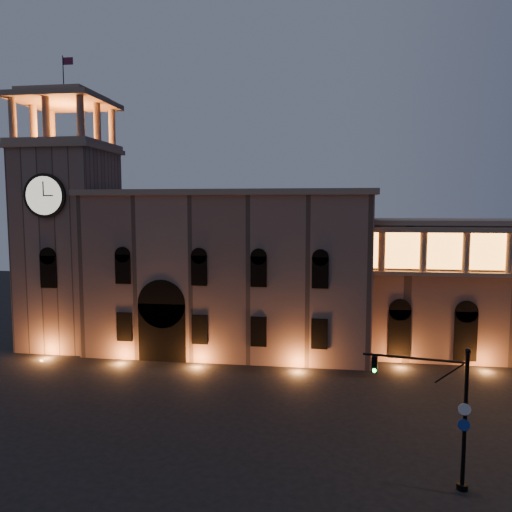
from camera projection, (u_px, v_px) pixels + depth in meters
The scene contains 4 objects.
ground at pixel (198, 437), 34.41m from camera, with size 160.00×160.00×0.00m, color black.
government_building at pixel (230, 271), 55.43m from camera, with size 30.80×12.80×17.60m.
clock_tower at pixel (69, 236), 56.75m from camera, with size 9.80×9.80×32.40m.
traffic_light at pixel (446, 414), 27.96m from camera, with size 5.88×1.31×8.16m.
Camera 1 is at (8.68, -32.08, 15.89)m, focal length 35.00 mm.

